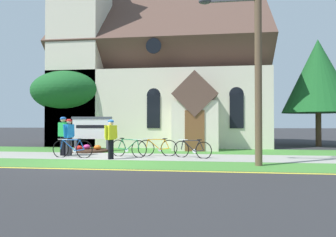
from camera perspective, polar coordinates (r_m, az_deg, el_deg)
ground at (r=15.09m, az=-8.51°, el=-6.38°), size 140.00×140.00×0.00m
sidewalk_slab at (r=12.75m, az=-6.12°, el=-7.37°), size 32.00×2.54×0.01m
grass_verge at (r=10.51m, az=-9.05°, el=-8.77°), size 32.00×2.12×0.01m
church_lawn at (r=15.43m, az=-3.77°, el=-6.25°), size 24.00×2.96×0.01m
curb_paint_stripe at (r=9.37m, az=-11.14°, el=-9.74°), size 28.00×0.16×0.01m
church_building at (r=20.86m, az=-2.72°, el=8.02°), size 13.85×10.02×14.23m
church_sign at (r=15.62m, az=-14.65°, el=-1.93°), size 2.12×0.27×1.77m
flower_bed at (r=15.42m, az=-15.10°, el=-5.93°), size 2.01×2.01×0.34m
bicycle_green at (r=12.85m, az=-18.10°, el=-5.59°), size 1.81×0.17×0.83m
bicycle_white at (r=12.82m, az=-2.01°, el=-5.67°), size 1.73×0.22×0.80m
bicycle_silver at (r=12.62m, az=-7.72°, el=-5.70°), size 1.71×0.63×0.83m
bicycle_orange at (r=12.18m, az=4.77°, el=-5.96°), size 1.61×0.67×0.81m
cyclist_in_blue_jersey at (r=13.56m, az=-18.72°, el=-2.97°), size 0.29×0.69×1.62m
cyclist_in_green_jersey at (r=13.76m, az=-19.76°, el=-2.63°), size 0.56×0.51×1.72m
cyclist_in_white_jersey at (r=11.90m, az=-11.05°, el=-3.42°), size 0.37×0.62×1.59m
utility_pole at (r=10.81m, az=16.56°, el=15.52°), size 3.12×0.28×8.10m
roadside_conifer at (r=20.70m, az=27.18°, el=7.37°), size 4.33×4.33×6.69m
yard_deciduous_tree at (r=19.91m, az=-18.04°, el=4.94°), size 5.05×5.05×4.81m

